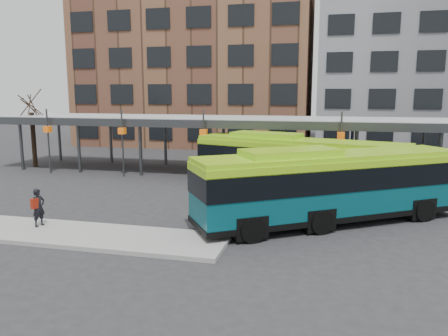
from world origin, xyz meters
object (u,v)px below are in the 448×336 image
(bus_front, at_px, (330,184))
(pedestrian, at_px, (38,207))
(tree, at_px, (33,137))
(bus_rear, at_px, (297,162))

(bus_front, relative_size, pedestrian, 7.31)
(tree, xyz_separation_m, bus_rear, (21.44, -4.33, -0.60))
(tree, bearing_deg, bus_rear, -11.41)
(bus_front, distance_m, bus_rear, 6.47)
(tree, height_order, pedestrian, tree)
(bus_rear, height_order, pedestrian, bus_rear)
(bus_front, bearing_deg, bus_rear, 74.25)
(bus_front, bearing_deg, pedestrian, 164.83)
(bus_front, bearing_deg, tree, 122.55)
(tree, relative_size, bus_front, 0.46)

